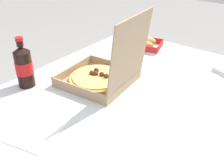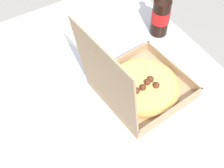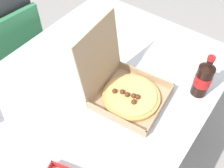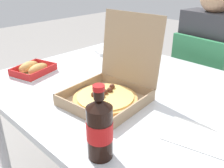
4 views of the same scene
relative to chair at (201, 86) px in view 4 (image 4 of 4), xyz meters
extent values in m
cube|color=silver|center=(-0.01, -0.73, 0.22)|extent=(1.27, 1.00, 0.03)
cylinder|color=#B7B7BC|center=(-0.57, -1.16, -0.14)|extent=(0.05, 0.05, 0.69)
cylinder|color=#B7B7BC|center=(-0.57, -0.31, -0.14)|extent=(0.05, 0.05, 0.69)
cube|color=#338451|center=(0.01, 0.06, -0.05)|extent=(0.44, 0.44, 0.04)
cube|color=#338451|center=(-0.01, -0.12, 0.16)|extent=(0.36, 0.07, 0.38)
cylinder|color=#B2B2B7|center=(-0.14, 0.25, -0.26)|extent=(0.03, 0.03, 0.43)
cylinder|color=#B2B2B7|center=(0.16, -0.12, -0.26)|extent=(0.03, 0.03, 0.43)
cylinder|color=#B2B2B7|center=(-0.18, -0.09, -0.26)|extent=(0.03, 0.03, 0.43)
cylinder|color=#333847|center=(0.11, 0.20, -0.25)|extent=(0.09, 0.09, 0.45)
cylinder|color=#333847|center=(-0.07, 0.22, -0.25)|extent=(0.09, 0.09, 0.45)
cube|color=#333847|center=(-0.07, 0.17, 0.02)|extent=(0.14, 0.31, 0.10)
cube|color=#38383D|center=(0.00, 0.00, 0.28)|extent=(0.38, 0.22, 0.42)
cube|color=tan|center=(0.01, -0.91, 0.24)|extent=(0.32, 0.32, 0.01)
cube|color=tan|center=(0.02, -1.05, 0.26)|extent=(0.29, 0.03, 0.04)
cube|color=tan|center=(-0.14, -0.92, 0.26)|extent=(0.03, 0.29, 0.04)
cube|color=tan|center=(0.15, -0.90, 0.26)|extent=(0.03, 0.29, 0.04)
cube|color=tan|center=(-0.01, -0.77, 0.26)|extent=(0.29, 0.03, 0.04)
cube|color=tan|center=(-0.01, -0.75, 0.43)|extent=(0.29, 0.07, 0.29)
cylinder|color=tan|center=(0.01, -0.91, 0.25)|extent=(0.26, 0.26, 0.02)
cylinder|color=#EAC666|center=(0.01, -0.91, 0.26)|extent=(0.23, 0.23, 0.01)
sphere|color=#562819|center=(0.01, -0.94, 0.27)|extent=(0.02, 0.02, 0.02)
sphere|color=#562819|center=(-0.03, -0.84, 0.27)|extent=(0.02, 0.02, 0.02)
sphere|color=#562819|center=(-0.01, -0.87, 0.27)|extent=(0.02, 0.02, 0.02)
sphere|color=#562819|center=(-0.02, -0.94, 0.27)|extent=(0.02, 0.02, 0.02)
sphere|color=#562819|center=(0.00, -0.90, 0.27)|extent=(0.02, 0.02, 0.02)
sphere|color=#562819|center=(0.00, -0.92, 0.27)|extent=(0.02, 0.02, 0.02)
cube|color=white|center=(-0.47, -0.96, 0.24)|extent=(0.20, 0.22, 0.00)
cube|color=red|center=(-0.45, -1.05, 0.26)|extent=(0.15, 0.04, 0.03)
cube|color=red|center=(-0.50, -0.87, 0.26)|extent=(0.15, 0.04, 0.03)
cube|color=red|center=(-0.54, -0.98, 0.26)|extent=(0.06, 0.18, 0.03)
cube|color=red|center=(-0.40, -0.94, 0.26)|extent=(0.06, 0.18, 0.03)
ellipsoid|color=tan|center=(-0.51, -0.97, 0.27)|extent=(0.09, 0.13, 0.05)
ellipsoid|color=tan|center=(-0.44, -0.95, 0.27)|extent=(0.09, 0.13, 0.05)
cylinder|color=black|center=(0.22, -1.14, 0.32)|extent=(0.07, 0.07, 0.16)
cone|color=black|center=(0.22, -1.14, 0.41)|extent=(0.07, 0.07, 0.02)
cylinder|color=black|center=(0.22, -1.14, 0.43)|extent=(0.03, 0.03, 0.02)
cylinder|color=red|center=(0.22, -1.14, 0.45)|extent=(0.03, 0.03, 0.01)
cylinder|color=red|center=(0.22, -1.14, 0.33)|extent=(0.07, 0.07, 0.06)
cube|color=white|center=(0.38, -0.86, 0.24)|extent=(0.24, 0.19, 0.00)
cube|color=white|center=(-0.45, -0.47, 0.25)|extent=(0.14, 0.14, 0.02)
camera|label=1|loc=(0.79, -0.22, 0.83)|focal=42.47mm
camera|label=2|loc=(-0.50, -0.48, 1.11)|focal=48.70mm
camera|label=3|loc=(-0.62, -1.27, 1.19)|focal=42.11mm
camera|label=4|loc=(0.64, -1.51, 0.73)|focal=39.76mm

